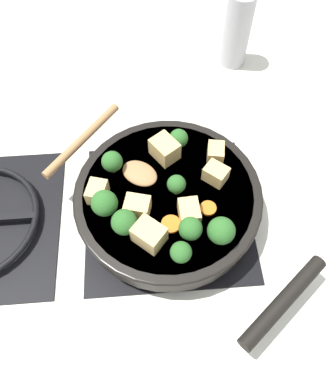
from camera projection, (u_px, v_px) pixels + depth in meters
The scene contains 22 objects.
ground_plane at pixel (168, 212), 0.72m from camera, with size 2.40×2.40×0.00m, color silver.
front_burner_grate at pixel (168, 209), 0.71m from camera, with size 0.31×0.31×0.03m.
skillet_pan at pixel (169, 199), 0.67m from camera, with size 0.43×0.41×0.05m.
wooden_spoon at pixel (109, 155), 0.68m from camera, with size 0.21×0.22×0.02m.
tofu_cube_center_large at pixel (166, 149), 0.68m from camera, with size 0.05×0.04×0.04m, color #DBB770.
tofu_cube_near_handle at pixel (97, 190), 0.64m from camera, with size 0.04×0.03×0.03m, color #DBB770.
tofu_cube_east_chunk at pixel (137, 207), 0.62m from camera, with size 0.04×0.03×0.03m, color #DBB770.
tofu_cube_west_chunk at pixel (216, 153), 0.68m from camera, with size 0.04×0.03×0.03m, color #DBB770.
tofu_cube_back_piece at pixel (149, 235), 0.59m from camera, with size 0.05×0.04×0.04m, color #DBB770.
tofu_cube_front_piece at pixel (189, 212), 0.61m from camera, with size 0.04×0.03×0.03m, color #DBB770.
tofu_cube_mid_small at pixel (216, 174), 0.65m from camera, with size 0.04×0.03×0.03m, color #DBB770.
broccoli_floret_near_spoon at pixel (104, 203), 0.61m from camera, with size 0.04×0.04×0.05m.
broccoli_floret_center_top at pixel (181, 252), 0.57m from camera, with size 0.03×0.03×0.04m.
broccoli_floret_east_rim at pixel (177, 186), 0.63m from camera, with size 0.03×0.03×0.04m.
broccoli_floret_west_rim at pixel (190, 229), 0.59m from camera, with size 0.04×0.04×0.05m.
broccoli_floret_north_edge at pixel (124, 222), 0.59m from camera, with size 0.04×0.04×0.05m.
broccoli_floret_south_cluster at pixel (179, 139), 0.68m from camera, with size 0.03×0.03×0.04m.
broccoli_floret_mid_floret at pixel (221, 231), 0.58m from camera, with size 0.04×0.04×0.05m.
broccoli_floret_small_inner at pixel (112, 162), 0.65m from camera, with size 0.04×0.04×0.04m.
carrot_slice_orange_thin at pixel (208, 208), 0.63m from camera, with size 0.03×0.03×0.01m, color orange.
carrot_slice_near_center at pixel (172, 224), 0.62m from camera, with size 0.03×0.03×0.01m, color orange.
pepper_mill at pixel (238, 27), 0.85m from camera, with size 0.06×0.06×0.21m.
Camera 1 is at (-0.33, 0.03, 0.64)m, focal length 35.00 mm.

